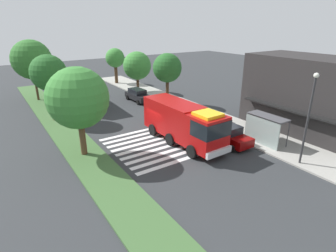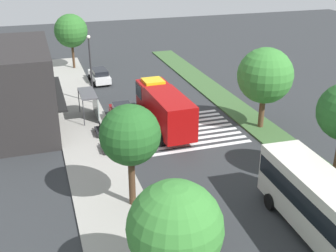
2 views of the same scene
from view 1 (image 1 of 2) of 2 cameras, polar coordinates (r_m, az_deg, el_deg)
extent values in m
plane|color=#2D3033|center=(26.29, -2.51, -1.96)|extent=(120.00, 120.00, 0.00)
cube|color=#9E9B93|center=(30.76, 9.99, 1.33)|extent=(60.00, 4.54, 0.14)
cube|color=#3D6033|center=(23.74, -17.22, -5.38)|extent=(60.00, 3.00, 0.14)
cube|color=silver|center=(27.73, -4.45, -0.74)|extent=(0.45, 9.96, 0.01)
cube|color=silver|center=(27.01, -3.51, -1.33)|extent=(0.45, 9.96, 0.01)
cube|color=silver|center=(26.29, -2.51, -1.94)|extent=(0.45, 9.96, 0.01)
cube|color=silver|center=(25.59, -1.46, -2.59)|extent=(0.45, 9.96, 0.01)
cube|color=silver|center=(24.89, -0.35, -3.28)|extent=(0.45, 9.96, 0.01)
cube|color=silver|center=(24.22, 0.83, -4.00)|extent=(0.45, 9.96, 0.01)
cube|color=silver|center=(23.55, 2.08, -4.77)|extent=(0.45, 9.96, 0.01)
cube|color=silver|center=(22.90, 3.40, -5.57)|extent=(0.45, 9.96, 0.01)
cube|color=silver|center=(22.27, 4.80, -6.42)|extent=(0.45, 9.96, 0.01)
cube|color=#A50C0C|center=(21.94, 8.11, -1.36)|extent=(2.76, 2.65, 2.84)
cube|color=#A50C0C|center=(25.12, 1.15, 1.89)|extent=(6.34, 2.75, 2.94)
cube|color=black|center=(21.46, 8.92, -0.28)|extent=(2.01, 2.65, 1.25)
cube|color=silver|center=(21.49, 10.59, -5.42)|extent=(0.31, 2.58, 0.50)
cube|color=yellow|center=(21.41, 8.32, 2.46)|extent=(1.93, 1.85, 0.24)
cylinder|color=black|center=(23.51, 9.79, -3.67)|extent=(1.11, 0.33, 1.10)
cylinder|color=black|center=(21.90, 4.98, -5.33)|extent=(1.11, 0.33, 1.10)
cylinder|color=black|center=(27.52, 1.34, 0.36)|extent=(1.11, 0.33, 1.10)
cylinder|color=black|center=(26.17, -3.18, -0.78)|extent=(1.11, 0.33, 1.10)
cylinder|color=black|center=(25.48, 5.13, -1.45)|extent=(1.11, 0.33, 1.10)
cylinder|color=black|center=(24.01, 0.43, -2.81)|extent=(1.11, 0.33, 1.10)
cube|color=black|center=(37.82, -6.23, 6.18)|extent=(4.69, 1.84, 0.72)
cube|color=black|center=(37.86, -6.44, 7.22)|extent=(2.64, 1.60, 0.60)
cylinder|color=black|center=(37.04, -3.86, 5.37)|extent=(0.64, 0.23, 0.64)
cylinder|color=black|center=(36.21, -6.26, 4.92)|extent=(0.64, 0.23, 0.64)
cylinder|color=black|center=(39.63, -6.17, 6.33)|extent=(0.64, 0.23, 0.64)
cylinder|color=black|center=(38.85, -8.46, 5.92)|extent=(0.64, 0.23, 0.64)
cube|color=#720505|center=(24.87, 12.29, -2.07)|extent=(4.68, 1.88, 0.76)
cube|color=black|center=(24.76, 12.05, -0.36)|extent=(2.63, 1.62, 0.69)
cylinder|color=black|center=(24.69, 16.18, -3.58)|extent=(0.64, 0.23, 0.64)
cylinder|color=black|center=(23.47, 13.27, -4.60)|extent=(0.64, 0.23, 0.64)
cylinder|color=black|center=(26.60, 11.31, -1.34)|extent=(0.64, 0.23, 0.64)
cylinder|color=black|center=(25.47, 8.40, -2.17)|extent=(0.64, 0.23, 0.64)
cube|color=silver|center=(37.87, -17.80, 7.47)|extent=(11.44, 3.04, 3.11)
cube|color=black|center=(37.79, -17.86, 8.02)|extent=(11.21, 3.09, 1.12)
cylinder|color=black|center=(41.75, -20.63, 6.11)|extent=(1.01, 0.34, 1.00)
cylinder|color=black|center=(42.27, -17.25, 6.68)|extent=(1.01, 0.34, 1.00)
cylinder|color=black|center=(34.23, -17.91, 3.39)|extent=(1.01, 0.34, 1.00)
cylinder|color=black|center=(34.86, -13.86, 4.11)|extent=(1.01, 0.34, 1.00)
cube|color=#4C4C51|center=(25.16, 20.14, 1.86)|extent=(3.50, 1.40, 0.12)
cube|color=#8C9E99|center=(25.05, 18.89, -1.00)|extent=(3.50, 0.08, 2.40)
cylinder|color=#333338|center=(26.99, 17.81, 0.69)|extent=(0.08, 0.08, 2.40)
cylinder|color=#333338|center=(25.20, 23.75, -1.55)|extent=(0.08, 0.08, 2.40)
cube|color=black|center=(28.02, 12.88, 0.19)|extent=(1.60, 0.50, 0.08)
cube|color=black|center=(27.77, 12.61, 0.62)|extent=(1.60, 0.06, 0.45)
cube|color=black|center=(28.56, 11.81, 0.20)|extent=(0.08, 0.45, 0.37)
cube|color=black|center=(27.64, 13.91, -0.68)|extent=(0.08, 0.45, 0.37)
cube|color=black|center=(30.15, 8.52, 1.98)|extent=(1.60, 0.50, 0.08)
cube|color=black|center=(29.93, 8.23, 2.39)|extent=(1.60, 0.06, 0.45)
cube|color=black|center=(30.73, 7.60, 1.95)|extent=(0.08, 0.45, 0.37)
cube|color=black|center=(29.73, 9.42, 1.20)|extent=(0.08, 0.45, 0.37)
cylinder|color=#2D2D30|center=(22.12, 27.03, 0.59)|extent=(0.16, 0.16, 6.49)
sphere|color=white|center=(21.32, 28.54, 9.25)|extent=(0.36, 0.36, 0.36)
cube|color=#282626|center=(29.68, 27.65, 5.67)|extent=(11.97, 5.98, 7.22)
cube|color=black|center=(27.03, 23.80, 3.19)|extent=(9.57, 0.80, 0.16)
cylinder|color=#47301E|center=(49.36, -10.77, 10.65)|extent=(0.56, 0.56, 3.19)
sphere|color=#387F33|center=(48.96, -10.99, 13.79)|extent=(3.23, 3.23, 3.23)
cylinder|color=#47301E|center=(42.28, -6.31, 8.75)|extent=(0.41, 0.41, 2.53)
sphere|color=#387F33|center=(41.80, -6.46, 12.40)|extent=(4.14, 4.14, 4.14)
cylinder|color=#47301E|center=(35.37, -0.15, 7.25)|extent=(0.41, 0.41, 3.44)
sphere|color=#235B23|center=(34.78, -0.15, 12.03)|extent=(3.62, 3.62, 3.62)
cylinder|color=#47301E|center=(41.62, -25.76, 7.39)|extent=(0.31, 0.31, 3.62)
sphere|color=#2D6B28|center=(41.06, -26.56, 12.28)|extent=(5.15, 5.15, 5.15)
cylinder|color=#513823|center=(31.94, -22.84, 4.47)|extent=(0.47, 0.47, 3.84)
sphere|color=#235B23|center=(31.28, -23.67, 10.14)|extent=(3.73, 3.73, 3.73)
cylinder|color=#513823|center=(22.83, -17.41, -2.12)|extent=(0.49, 0.49, 3.02)
sphere|color=#387F33|center=(21.84, -18.30, 5.55)|extent=(4.73, 4.73, 4.73)
camera|label=2|loc=(55.69, -9.39, 25.59)|focal=44.64mm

